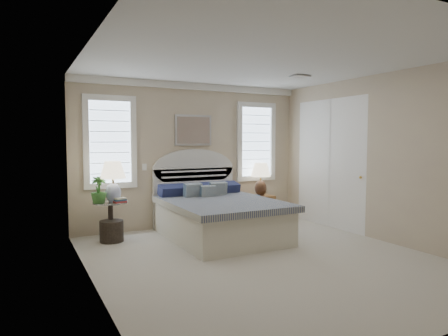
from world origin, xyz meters
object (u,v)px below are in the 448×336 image
lamp_right (261,175)px  bed (217,214)px  floor_pot (112,231)px  lamp_left (113,177)px  nightstand_right (260,203)px  side_table_left (111,217)px

lamp_right → bed: bearing=-151.3°
floor_pot → lamp_left: lamp_left is taller
nightstand_right → lamp_left: bearing=-177.4°
side_table_left → lamp_right: size_ratio=0.96×
bed → floor_pot: (-1.66, 0.47, -0.21)m
nightstand_right → floor_pot: 2.98m
side_table_left → lamp_right: bearing=2.7°
lamp_right → side_table_left: bearing=-177.3°
floor_pot → lamp_left: 0.87m
bed → lamp_left: (-1.61, 0.56, 0.65)m
bed → side_table_left: bearing=160.3°
nightstand_right → floor_pot: bearing=-175.7°
lamp_right → lamp_left: bearing=-176.6°
bed → nightstand_right: bed is taller
lamp_right → nightstand_right: bearing=-133.5°
side_table_left → nightstand_right: 2.95m
lamp_left → lamp_right: 2.96m
side_table_left → floor_pot: side_table_left is taller
floor_pot → lamp_right: lamp_right is taller
side_table_left → lamp_left: lamp_left is taller
floor_pot → lamp_right: bearing=5.0°
lamp_left → lamp_right: size_ratio=1.02×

